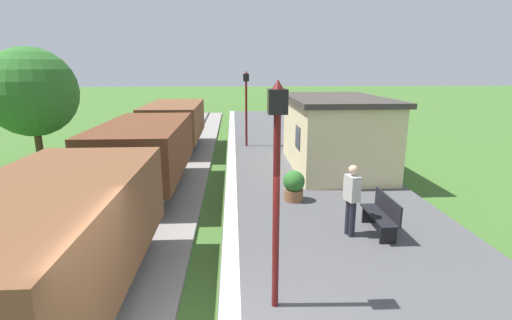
% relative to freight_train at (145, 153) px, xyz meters
% --- Properties ---
extents(freight_train, '(2.50, 19.40, 2.12)m').
position_rel_freight_train_xyz_m(freight_train, '(0.00, 0.00, 0.00)').
color(freight_train, brown).
rests_on(freight_train, rail_near).
extents(station_hut, '(3.50, 5.80, 2.78)m').
position_rel_freight_train_xyz_m(station_hut, '(6.80, 2.03, 0.26)').
color(station_hut, beige).
rests_on(station_hut, platform_slab).
extents(bench_near_hut, '(0.42, 1.50, 0.91)m').
position_rel_freight_train_xyz_m(bench_near_hut, '(6.41, -3.98, -0.68)').
color(bench_near_hut, black).
rests_on(bench_near_hut, platform_slab).
extents(person_waiting, '(0.33, 0.43, 1.71)m').
position_rel_freight_train_xyz_m(person_waiting, '(5.61, -4.07, -0.21)').
color(person_waiting, black).
rests_on(person_waiting, platform_slab).
extents(potted_planter, '(0.64, 0.64, 0.92)m').
position_rel_freight_train_xyz_m(potted_planter, '(4.66, -1.63, -0.67)').
color(potted_planter, brown).
rests_on(potted_planter, platform_slab).
extents(lamp_post_near, '(0.28, 0.28, 3.70)m').
position_rel_freight_train_xyz_m(lamp_post_near, '(3.55, -6.69, 1.41)').
color(lamp_post_near, '#591414').
rests_on(lamp_post_near, platform_slab).
extents(lamp_post_far, '(0.28, 0.28, 3.70)m').
position_rel_freight_train_xyz_m(lamp_post_far, '(3.55, 6.51, 1.41)').
color(lamp_post_far, '#591414').
rests_on(lamp_post_far, platform_slab).
extents(tree_trackside_far, '(3.46, 3.46, 4.90)m').
position_rel_freight_train_xyz_m(tree_trackside_far, '(-4.95, 3.25, 1.77)').
color(tree_trackside_far, '#4C3823').
rests_on(tree_trackside_far, ground).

